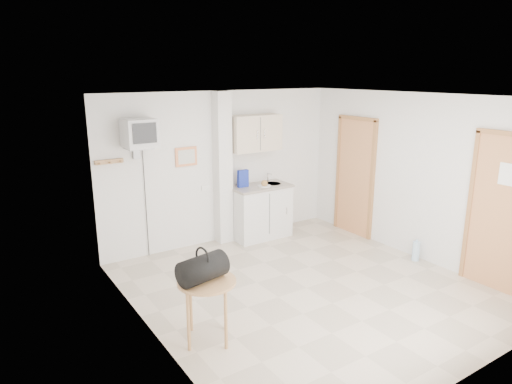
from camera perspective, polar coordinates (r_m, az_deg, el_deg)
ground at (r=6.24m, az=6.34°, el=-11.83°), size 4.50×4.50×0.00m
room_envelope at (r=5.94m, az=8.00°, el=2.52°), size 4.24×4.54×2.55m
kitchenette at (r=7.79m, az=0.37°, el=0.04°), size 1.03×0.58×2.10m
crt_television at (r=6.69m, az=-14.37°, el=7.04°), size 0.44×0.45×2.15m
round_table at (r=4.89m, az=-6.16°, el=-11.91°), size 0.62×0.62×0.69m
duffel_bag at (r=4.78m, az=-6.68°, el=-9.46°), size 0.55×0.38×0.38m
water_bottle at (r=7.40m, az=19.35°, el=-6.97°), size 0.11×0.11×0.33m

